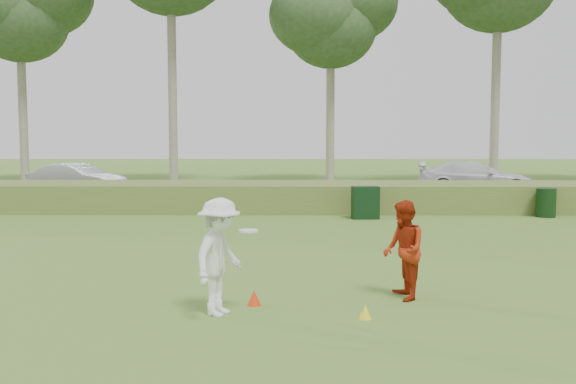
{
  "coord_description": "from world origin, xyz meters",
  "views": [
    {
      "loc": [
        0.14,
        -9.37,
        2.47
      ],
      "look_at": [
        0.0,
        4.0,
        1.3
      ],
      "focal_mm": 40.0,
      "sensor_mm": 36.0,
      "label": 1
    }
  ],
  "objects_px": {
    "utility_cabinet": "(365,203)",
    "trash_bin": "(546,203)",
    "car_right": "(475,178)",
    "player_red": "(404,250)",
    "car_mid": "(77,180)",
    "player_white": "(220,257)",
    "cone_yellow": "(365,312)",
    "cone_orange": "(254,298)"
  },
  "relations": [
    {
      "from": "utility_cabinet",
      "to": "trash_bin",
      "type": "bearing_deg",
      "value": -1.93
    },
    {
      "from": "utility_cabinet",
      "to": "car_right",
      "type": "height_order",
      "value": "car_right"
    },
    {
      "from": "trash_bin",
      "to": "player_red",
      "type": "bearing_deg",
      "value": -121.2
    },
    {
      "from": "trash_bin",
      "to": "car_mid",
      "type": "relative_size",
      "value": 0.22
    },
    {
      "from": "player_white",
      "to": "utility_cabinet",
      "type": "height_order",
      "value": "player_white"
    },
    {
      "from": "cone_yellow",
      "to": "car_right",
      "type": "height_order",
      "value": "car_right"
    },
    {
      "from": "player_white",
      "to": "utility_cabinet",
      "type": "bearing_deg",
      "value": 5.42
    },
    {
      "from": "cone_orange",
      "to": "utility_cabinet",
      "type": "relative_size",
      "value": 0.23
    },
    {
      "from": "cone_yellow",
      "to": "car_right",
      "type": "xyz_separation_m",
      "value": [
        6.52,
        18.08,
        0.65
      ]
    },
    {
      "from": "trash_bin",
      "to": "car_mid",
      "type": "xyz_separation_m",
      "value": [
        -16.37,
        5.89,
        0.28
      ]
    },
    {
      "from": "car_right",
      "to": "cone_yellow",
      "type": "bearing_deg",
      "value": 169.87
    },
    {
      "from": "player_white",
      "to": "cone_yellow",
      "type": "xyz_separation_m",
      "value": [
        1.99,
        -0.17,
        -0.72
      ]
    },
    {
      "from": "cone_yellow",
      "to": "player_red",
      "type": "bearing_deg",
      "value": 57.13
    },
    {
      "from": "utility_cabinet",
      "to": "car_mid",
      "type": "bearing_deg",
      "value": 143.06
    },
    {
      "from": "player_white",
      "to": "player_red",
      "type": "xyz_separation_m",
      "value": [
        2.68,
        0.89,
        -0.06
      ]
    },
    {
      "from": "player_white",
      "to": "car_right",
      "type": "height_order",
      "value": "player_white"
    },
    {
      "from": "car_right",
      "to": "utility_cabinet",
      "type": "bearing_deg",
      "value": 154.16
    },
    {
      "from": "cone_orange",
      "to": "cone_yellow",
      "type": "xyz_separation_m",
      "value": [
        1.55,
        -0.68,
        -0.02
      ]
    },
    {
      "from": "cone_orange",
      "to": "utility_cabinet",
      "type": "height_order",
      "value": "utility_cabinet"
    },
    {
      "from": "cone_yellow",
      "to": "car_right",
      "type": "relative_size",
      "value": 0.04
    },
    {
      "from": "utility_cabinet",
      "to": "trash_bin",
      "type": "distance_m",
      "value": 5.58
    },
    {
      "from": "cone_yellow",
      "to": "player_white",
      "type": "bearing_deg",
      "value": 175.01
    },
    {
      "from": "utility_cabinet",
      "to": "car_mid",
      "type": "xyz_separation_m",
      "value": [
        -10.81,
        6.34,
        0.24
      ]
    },
    {
      "from": "player_white",
      "to": "car_mid",
      "type": "bearing_deg",
      "value": 46.86
    },
    {
      "from": "car_mid",
      "to": "car_right",
      "type": "distance_m",
      "value": 16.22
    },
    {
      "from": "player_red",
      "to": "car_mid",
      "type": "xyz_separation_m",
      "value": [
        -10.34,
        15.84,
        -0.03
      ]
    },
    {
      "from": "player_white",
      "to": "cone_orange",
      "type": "relative_size",
      "value": 7.17
    },
    {
      "from": "player_red",
      "to": "car_mid",
      "type": "distance_m",
      "value": 18.92
    },
    {
      "from": "player_red",
      "to": "car_mid",
      "type": "height_order",
      "value": "player_red"
    },
    {
      "from": "player_white",
      "to": "cone_yellow",
      "type": "distance_m",
      "value": 2.12
    },
    {
      "from": "car_mid",
      "to": "car_right",
      "type": "xyz_separation_m",
      "value": [
        16.18,
        1.17,
        0.02
      ]
    },
    {
      "from": "cone_orange",
      "to": "trash_bin",
      "type": "xyz_separation_m",
      "value": [
        8.26,
        10.34,
        0.33
      ]
    },
    {
      "from": "cone_orange",
      "to": "car_mid",
      "type": "bearing_deg",
      "value": 116.53
    },
    {
      "from": "player_white",
      "to": "car_mid",
      "type": "height_order",
      "value": "player_white"
    },
    {
      "from": "cone_orange",
      "to": "car_mid",
      "type": "xyz_separation_m",
      "value": [
        -8.1,
        16.23,
        0.61
      ]
    },
    {
      "from": "player_white",
      "to": "player_red",
      "type": "bearing_deg",
      "value": -49.36
    },
    {
      "from": "cone_yellow",
      "to": "car_mid",
      "type": "distance_m",
      "value": 19.48
    },
    {
      "from": "player_white",
      "to": "car_mid",
      "type": "distance_m",
      "value": 18.41
    },
    {
      "from": "player_white",
      "to": "trash_bin",
      "type": "distance_m",
      "value": 13.91
    },
    {
      "from": "player_white",
      "to": "trash_bin",
      "type": "xyz_separation_m",
      "value": [
        8.7,
        10.84,
        -0.37
      ]
    },
    {
      "from": "utility_cabinet",
      "to": "cone_orange",
      "type": "bearing_deg",
      "value": -111.83
    },
    {
      "from": "player_red",
      "to": "cone_yellow",
      "type": "bearing_deg",
      "value": -39.14
    }
  ]
}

